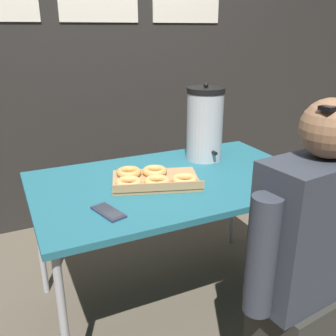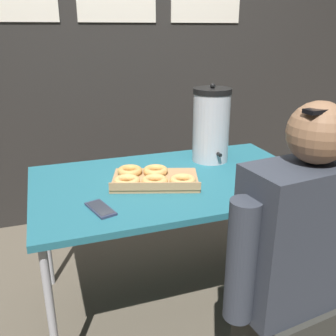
{
  "view_description": "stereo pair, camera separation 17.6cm",
  "coord_description": "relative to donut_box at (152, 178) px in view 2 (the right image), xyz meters",
  "views": [
    {
      "loc": [
        -0.73,
        -1.5,
        1.39
      ],
      "look_at": [
        -0.03,
        0.0,
        0.77
      ],
      "focal_mm": 40.0,
      "sensor_mm": 36.0,
      "label": 1
    },
    {
      "loc": [
        -0.56,
        -1.56,
        1.39
      ],
      "look_at": [
        -0.03,
        0.0,
        0.77
      ],
      "focal_mm": 40.0,
      "sensor_mm": 36.0,
      "label": 2
    }
  ],
  "objects": [
    {
      "name": "folding_table",
      "position": [
        0.11,
        0.01,
        -0.07
      ],
      "size": [
        1.32,
        0.8,
        0.71
      ],
      "color": "#236675",
      "rests_on": "ground"
    },
    {
      "name": "coffee_urn",
      "position": [
        0.39,
        0.21,
        0.17
      ],
      "size": [
        0.2,
        0.23,
        0.42
      ],
      "color": "#B7B7BC",
      "rests_on": "folding_table"
    },
    {
      "name": "donut_box",
      "position": [
        0.0,
        0.0,
        0.0
      ],
      "size": [
        0.47,
        0.38,
        0.05
      ],
      "rotation": [
        0.0,
        0.0,
        -0.31
      ],
      "color": "tan",
      "rests_on": "folding_table"
    },
    {
      "name": "ground_plane",
      "position": [
        0.11,
        0.01,
        -0.73
      ],
      "size": [
        12.0,
        12.0,
        0.0
      ],
      "primitive_type": "plane",
      "color": "brown"
    },
    {
      "name": "person_seated",
      "position": [
        0.33,
        -0.66,
        -0.17
      ],
      "size": [
        0.6,
        0.28,
        1.19
      ],
      "rotation": [
        0.0,
        0.0,
        3.26
      ],
      "color": "#33332D",
      "rests_on": "ground"
    },
    {
      "name": "cell_phone",
      "position": [
        -0.28,
        -0.2,
        -0.02
      ],
      "size": [
        0.11,
        0.17,
        0.01
      ],
      "rotation": [
        0.0,
        0.0,
        0.29
      ],
      "color": "#2D334C",
      "rests_on": "folding_table"
    },
    {
      "name": "back_wall",
      "position": [
        0.11,
        1.2,
        0.54
      ],
      "size": [
        6.0,
        0.11,
        2.53
      ],
      "color": "#282623",
      "rests_on": "ground"
    }
  ]
}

